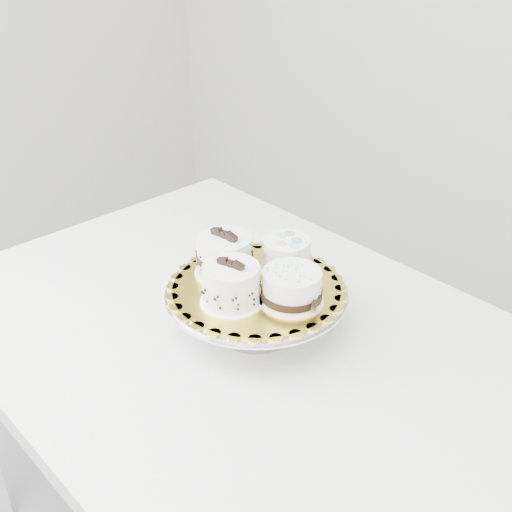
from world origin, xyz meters
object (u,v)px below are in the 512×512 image
Objects in this scene: cake_ribbon at (292,288)px; table at (254,366)px; cake_stand at (256,302)px; cake_banded at (225,257)px; cake_swirl at (231,285)px; cake_board at (256,288)px; cake_dots at (286,255)px.

table is at bearing -178.26° from cake_ribbon.
table is at bearing -60.72° from cake_stand.
cake_banded is at bearing 158.09° from cake_ribbon.
cake_swirl reaches higher than cake_stand.
cake_stand is at bearing 180.00° from cake_board.
cake_swirl is at bearing -103.69° from cake_dots.
cake_banded is (-0.08, 0.00, 0.07)m from cake_stand.
table is 0.21m from cake_ribbon.
cake_ribbon reaches higher than table.
cake_ribbon is at bearing 1.76° from cake_banded.
cake_stand is 0.10m from cake_swirl.
table is 4.46× the size of cake_board.
cake_ribbon is (0.06, 0.03, 0.19)m from table.
cake_stand is 1.09× the size of cake_board.
cake_banded is 0.12m from cake_dots.
cake_ribbon is at bearing 3.08° from cake_board.
cake_swirl is 1.01× the size of cake_dots.
cake_board reaches higher than table.
cake_swirl is 0.15m from cake_dots.
cake_ribbon is at bearing -57.08° from cake_dots.
cake_board is 2.77× the size of cake_dots.
cake_board is at bearing 126.74° from table.
table is 10.10× the size of cake_ribbon.
cake_banded is 1.03× the size of cake_dots.
table is 12.18× the size of cake_swirl.
cake_stand is 0.11m from cake_banded.
cake_dots is (-0.01, 0.11, 0.20)m from table.
cake_stand is (-0.01, 0.03, 0.13)m from table.
cake_banded is at bearing 179.57° from cake_stand.
cake_board is at bearing 79.31° from cake_swirl.
cake_swirl is at bearing -92.38° from cake_stand.
cake_stand is at bearing 159.85° from cake_ribbon.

